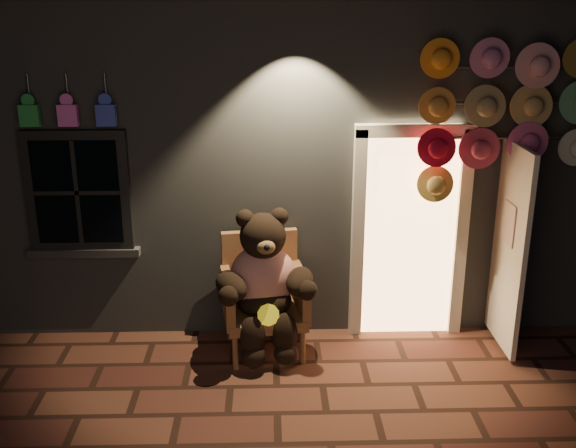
{
  "coord_description": "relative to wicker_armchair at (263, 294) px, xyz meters",
  "views": [
    {
      "loc": [
        -0.05,
        -4.87,
        3.34
      ],
      "look_at": [
        0.12,
        1.0,
        1.35
      ],
      "focal_mm": 42.0,
      "sensor_mm": 36.0,
      "label": 1
    }
  ],
  "objects": [
    {
      "name": "hat_rack",
      "position": [
        2.23,
        0.11,
        1.75
      ],
      "size": [
        1.68,
        0.22,
        2.97
      ],
      "color": "#59595E",
      "rests_on": "ground"
    },
    {
      "name": "teddy_bear",
      "position": [
        0.01,
        -0.15,
        0.18
      ],
      "size": [
        1.02,
        0.85,
        1.42
      ],
      "rotation": [
        0.0,
        0.0,
        0.14
      ],
      "color": "red",
      "rests_on": "ground"
    },
    {
      "name": "ground",
      "position": [
        0.12,
        -1.16,
        -0.57
      ],
      "size": [
        60.0,
        60.0,
        0.0
      ],
      "primitive_type": "plane",
      "color": "brown",
      "rests_on": "ground"
    },
    {
      "name": "shop_building",
      "position": [
        0.12,
        2.82,
        1.16
      ],
      "size": [
        7.3,
        5.95,
        3.51
      ],
      "color": "slate",
      "rests_on": "ground"
    },
    {
      "name": "wicker_armchair",
      "position": [
        0.0,
        0.0,
        0.0
      ],
      "size": [
        0.88,
        0.81,
        1.15
      ],
      "rotation": [
        0.0,
        0.0,
        0.14
      ],
      "color": "#98613B",
      "rests_on": "ground"
    }
  ]
}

